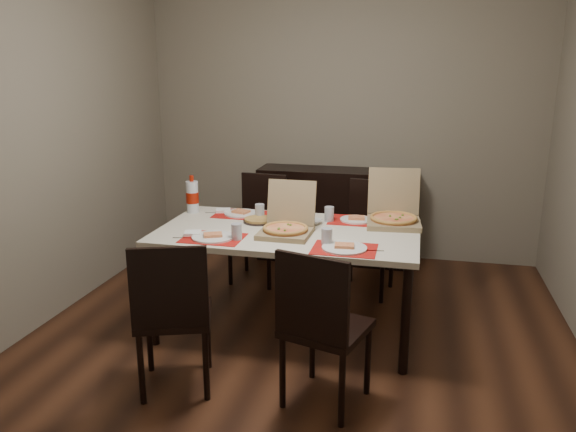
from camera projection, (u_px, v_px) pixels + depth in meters
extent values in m
cube|color=#472515|center=(297.00, 343.00, 3.90)|extent=(3.80, 4.00, 0.02)
cube|color=gray|center=(342.00, 125.00, 5.45)|extent=(3.80, 0.02, 2.60)
cube|color=gray|center=(35.00, 147.00, 3.98)|extent=(0.02, 4.00, 2.60)
cube|color=black|center=(336.00, 215.00, 5.45)|extent=(1.50, 0.40, 0.90)
cube|color=beige|center=(288.00, 233.00, 3.92)|extent=(1.80, 1.00, 0.04)
cylinder|color=black|center=(152.00, 296.00, 3.79)|extent=(0.06, 0.06, 0.71)
cylinder|color=black|center=(406.00, 321.00, 3.42)|extent=(0.06, 0.06, 0.71)
cylinder|color=black|center=(201.00, 254.00, 4.61)|extent=(0.06, 0.06, 0.71)
cylinder|color=black|center=(409.00, 271.00, 4.24)|extent=(0.06, 0.06, 0.71)
cube|color=black|center=(174.00, 315.00, 3.27)|extent=(0.54, 0.54, 0.04)
cube|color=black|center=(169.00, 288.00, 3.02)|extent=(0.41, 0.17, 0.46)
cylinder|color=black|center=(141.00, 369.00, 3.14)|extent=(0.04, 0.04, 0.43)
cylinder|color=black|center=(206.00, 366.00, 3.18)|extent=(0.04, 0.04, 0.43)
cylinder|color=black|center=(149.00, 339.00, 3.48)|extent=(0.04, 0.04, 0.43)
cylinder|color=black|center=(208.00, 336.00, 3.52)|extent=(0.04, 0.04, 0.43)
cube|color=black|center=(327.00, 328.00, 3.11)|extent=(0.52, 0.52, 0.04)
cube|color=black|center=(311.00, 298.00, 2.89)|extent=(0.41, 0.15, 0.46)
cylinder|color=black|center=(282.00, 372.00, 3.11)|extent=(0.04, 0.04, 0.43)
cylinder|color=black|center=(342.00, 390.00, 2.93)|extent=(0.04, 0.04, 0.43)
cylinder|color=black|center=(312.00, 345.00, 3.41)|extent=(0.04, 0.04, 0.43)
cylinder|color=black|center=(368.00, 360.00, 3.24)|extent=(0.04, 0.04, 0.43)
cube|color=black|center=(257.00, 231.00, 4.92)|extent=(0.46, 0.46, 0.04)
cube|color=black|center=(264.00, 199.00, 5.03)|extent=(0.42, 0.07, 0.46)
cylinder|color=black|center=(283.00, 253.00, 5.09)|extent=(0.04, 0.04, 0.43)
cylinder|color=black|center=(246.00, 249.00, 5.20)|extent=(0.04, 0.04, 0.43)
cylinder|color=black|center=(269.00, 266.00, 4.76)|extent=(0.04, 0.04, 0.43)
cylinder|color=black|center=(230.00, 261.00, 4.87)|extent=(0.04, 0.04, 0.43)
cube|color=black|center=(367.00, 241.00, 4.66)|extent=(0.48, 0.48, 0.04)
cube|color=black|center=(373.00, 207.00, 4.76)|extent=(0.42, 0.09, 0.46)
cylinder|color=black|center=(391.00, 263.00, 4.81)|extent=(0.04, 0.04, 0.43)
cylinder|color=black|center=(351.00, 258.00, 4.94)|extent=(0.04, 0.04, 0.43)
cylinder|color=black|center=(382.00, 278.00, 4.49)|extent=(0.04, 0.04, 0.43)
cylinder|color=black|center=(339.00, 272.00, 4.62)|extent=(0.04, 0.04, 0.43)
cube|color=#BC0F0C|center=(213.00, 238.00, 3.72)|extent=(0.40, 0.30, 0.00)
cylinder|color=white|center=(213.00, 237.00, 3.72)|extent=(0.28, 0.28, 0.01)
cube|color=#F0CC78|center=(213.00, 235.00, 3.71)|extent=(0.15, 0.13, 0.02)
cylinder|color=#A1A3AB|center=(237.00, 232.00, 3.67)|extent=(0.07, 0.07, 0.11)
cube|color=#B2B2B7|center=(188.00, 238.00, 3.72)|extent=(0.20, 0.04, 0.00)
cube|color=white|center=(193.00, 233.00, 3.79)|extent=(0.13, 0.13, 0.02)
cube|color=#BC0F0C|center=(344.00, 249.00, 3.50)|extent=(0.40, 0.30, 0.00)
cylinder|color=white|center=(344.00, 248.00, 3.50)|extent=(0.28, 0.28, 0.01)
cube|color=#F0CC78|center=(344.00, 246.00, 3.49)|extent=(0.13, 0.10, 0.02)
cylinder|color=#A1A3AB|center=(327.00, 237.00, 3.57)|extent=(0.07, 0.07, 0.11)
cube|color=#B2B2B7|center=(368.00, 251.00, 3.47)|extent=(0.20, 0.04, 0.00)
cube|color=#BC0F0C|center=(241.00, 214.00, 4.31)|extent=(0.40, 0.30, 0.00)
cylinder|color=white|center=(241.00, 213.00, 4.31)|extent=(0.26, 0.26, 0.01)
cube|color=#F0CC78|center=(241.00, 211.00, 4.31)|extent=(0.14, 0.12, 0.02)
cylinder|color=#A1A3AB|center=(260.00, 211.00, 4.19)|extent=(0.07, 0.07, 0.11)
cube|color=#B2B2B7|center=(218.00, 213.00, 4.35)|extent=(0.20, 0.04, 0.00)
cube|color=white|center=(223.00, 210.00, 4.38)|extent=(0.13, 0.13, 0.02)
cube|color=#BC0F0C|center=(356.00, 221.00, 4.14)|extent=(0.40, 0.30, 0.00)
cylinder|color=white|center=(356.00, 220.00, 4.13)|extent=(0.24, 0.24, 0.01)
cube|color=#F0CC78|center=(356.00, 218.00, 4.13)|extent=(0.13, 0.10, 0.02)
cylinder|color=#A1A3AB|center=(329.00, 214.00, 4.11)|extent=(0.07, 0.07, 0.11)
cube|color=#B2B2B7|center=(381.00, 223.00, 4.08)|extent=(0.20, 0.04, 0.00)
cube|color=white|center=(290.00, 230.00, 3.88)|extent=(0.13, 0.14, 0.02)
cube|color=olive|center=(285.00, 233.00, 3.78)|extent=(0.35, 0.35, 0.03)
cube|color=olive|center=(291.00, 202.00, 3.90)|extent=(0.34, 0.08, 0.31)
cylinder|color=#F0CC78|center=(285.00, 229.00, 3.77)|extent=(0.30, 0.30, 0.02)
cube|color=olive|center=(393.00, 223.00, 4.02)|extent=(0.41, 0.41, 0.04)
cube|color=olive|center=(394.00, 191.00, 4.15)|extent=(0.38, 0.11, 0.34)
cylinder|color=#F0CC78|center=(394.00, 219.00, 4.02)|extent=(0.35, 0.35, 0.02)
cylinder|color=black|center=(259.00, 221.00, 4.10)|extent=(0.23, 0.23, 0.01)
cylinder|color=tan|center=(259.00, 219.00, 4.10)|extent=(0.21, 0.21, 0.02)
imported|color=white|center=(313.00, 222.00, 4.06)|extent=(0.15, 0.15, 0.03)
cylinder|color=silver|center=(192.00, 197.00, 4.35)|extent=(0.09, 0.09, 0.24)
cylinder|color=#921706|center=(192.00, 197.00, 4.35)|extent=(0.10, 0.10, 0.08)
cylinder|color=#921706|center=(191.00, 178.00, 4.32)|extent=(0.03, 0.03, 0.05)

